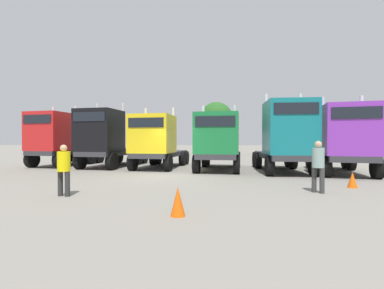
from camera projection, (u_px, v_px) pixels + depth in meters
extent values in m
plane|color=gray|center=(166.00, 176.00, 13.92)|extent=(200.00, 200.00, 0.00)
cube|color=#333338|center=(68.00, 152.00, 20.25)|extent=(2.28, 5.73, 0.30)
cube|color=red|center=(51.00, 132.00, 18.62)|extent=(2.43, 2.41, 2.57)
cube|color=black|center=(37.00, 119.00, 17.44)|extent=(2.10, 0.07, 0.55)
cylinder|color=silver|center=(76.00, 128.00, 19.68)|extent=(0.18, 0.18, 3.17)
cylinder|color=silver|center=(54.00, 128.00, 20.14)|extent=(0.18, 0.18, 3.17)
cylinder|color=#333338|center=(79.00, 149.00, 21.46)|extent=(1.12, 1.12, 0.12)
cylinder|color=black|center=(60.00, 160.00, 17.90)|extent=(0.37, 1.09, 1.09)
cylinder|color=black|center=(32.00, 159.00, 18.44)|extent=(0.37, 1.09, 1.09)
cylinder|color=black|center=(91.00, 157.00, 21.20)|extent=(0.37, 1.09, 1.09)
cylinder|color=black|center=(67.00, 157.00, 21.73)|extent=(0.37, 1.09, 1.09)
cylinder|color=black|center=(99.00, 156.00, 22.26)|extent=(0.37, 1.09, 1.09)
cylinder|color=black|center=(76.00, 156.00, 22.80)|extent=(0.37, 1.09, 1.09)
cube|color=#333338|center=(115.00, 152.00, 19.44)|extent=(2.29, 6.33, 0.30)
cube|color=black|center=(100.00, 131.00, 17.48)|extent=(2.43, 2.37, 2.64)
cube|color=black|center=(89.00, 117.00, 16.31)|extent=(2.10, 0.07, 0.55)
cylinder|color=silver|center=(123.00, 127.00, 18.56)|extent=(0.18, 0.18, 3.24)
cylinder|color=silver|center=(98.00, 127.00, 18.97)|extent=(0.18, 0.18, 3.24)
cylinder|color=#333338|center=(124.00, 149.00, 20.79)|extent=(1.12, 1.12, 0.12)
cylinder|color=black|center=(112.00, 161.00, 16.82)|extent=(0.37, 1.08, 1.08)
cylinder|color=black|center=(80.00, 161.00, 17.29)|extent=(0.37, 1.08, 1.08)
cylinder|color=black|center=(138.00, 157.00, 20.72)|extent=(0.37, 1.08, 1.08)
cylinder|color=black|center=(112.00, 157.00, 21.19)|extent=(0.37, 1.08, 1.08)
cylinder|color=black|center=(144.00, 157.00, 21.80)|extent=(0.37, 1.08, 1.08)
cylinder|color=black|center=(118.00, 156.00, 22.27)|extent=(0.37, 1.08, 1.08)
cube|color=#333338|center=(162.00, 154.00, 18.60)|extent=(2.47, 6.27, 0.30)
cube|color=yellow|center=(153.00, 134.00, 16.73)|extent=(2.50, 2.50, 2.29)
cube|color=black|center=(146.00, 123.00, 15.52)|extent=(2.10, 0.13, 0.55)
cylinder|color=silver|center=(173.00, 130.00, 17.87)|extent=(0.19, 0.19, 2.89)
cylinder|color=silver|center=(146.00, 130.00, 18.22)|extent=(0.19, 0.19, 2.89)
cylinder|color=#333338|center=(167.00, 150.00, 19.93)|extent=(1.15, 1.15, 0.12)
cylinder|color=black|center=(168.00, 163.00, 16.05)|extent=(0.39, 1.03, 1.02)
cylinder|color=black|center=(133.00, 162.00, 16.46)|extent=(0.39, 1.03, 1.02)
cylinder|color=black|center=(183.00, 159.00, 19.86)|extent=(0.39, 1.03, 1.02)
cylinder|color=black|center=(153.00, 158.00, 20.27)|extent=(0.39, 1.03, 1.02)
cylinder|color=black|center=(186.00, 158.00, 20.94)|extent=(0.39, 1.03, 1.02)
cylinder|color=black|center=(158.00, 157.00, 21.35)|extent=(0.39, 1.03, 1.02)
cube|color=#333338|center=(220.00, 154.00, 17.25)|extent=(2.51, 6.07, 0.30)
cube|color=#197238|center=(217.00, 133.00, 15.39)|extent=(2.51, 2.32, 2.26)
cube|color=black|center=(215.00, 121.00, 14.28)|extent=(2.10, 0.15, 0.55)
cylinder|color=silver|center=(235.00, 129.00, 16.44)|extent=(0.19, 0.19, 2.86)
cylinder|color=silver|center=(203.00, 129.00, 16.78)|extent=(0.19, 0.19, 2.86)
cylinder|color=#333338|center=(221.00, 150.00, 18.54)|extent=(1.16, 1.16, 0.12)
cylinder|color=black|center=(237.00, 164.00, 14.82)|extent=(0.40, 1.05, 1.04)
cylinder|color=black|center=(196.00, 164.00, 15.21)|extent=(0.40, 1.05, 1.04)
cylinder|color=black|center=(238.00, 160.00, 18.42)|extent=(0.40, 1.05, 1.04)
cylinder|color=black|center=(205.00, 159.00, 18.81)|extent=(0.40, 1.05, 1.04)
cylinder|color=black|center=(238.00, 159.00, 19.50)|extent=(0.40, 1.05, 1.04)
cylinder|color=black|center=(207.00, 158.00, 19.90)|extent=(0.40, 1.05, 1.04)
cube|color=#333338|center=(281.00, 155.00, 16.21)|extent=(3.05, 6.39, 0.30)
cube|color=#14727A|center=(289.00, 128.00, 14.33)|extent=(2.72, 2.73, 2.79)
cube|color=black|center=(296.00, 108.00, 13.10)|extent=(2.08, 0.34, 0.55)
cylinder|color=silver|center=(300.00, 124.00, 15.59)|extent=(0.20, 0.20, 3.39)
cylinder|color=silver|center=(266.00, 124.00, 15.76)|extent=(0.20, 0.20, 3.39)
cylinder|color=#333338|center=(276.00, 151.00, 17.55)|extent=(1.25, 1.25, 0.12)
cylinder|color=black|center=(314.00, 166.00, 13.76)|extent=(0.49, 1.08, 1.04)
cylinder|color=black|center=(270.00, 166.00, 13.95)|extent=(0.49, 1.08, 1.04)
cylinder|color=black|center=(293.00, 161.00, 17.58)|extent=(0.49, 1.08, 1.04)
cylinder|color=black|center=(258.00, 161.00, 17.77)|extent=(0.49, 1.08, 1.04)
cylinder|color=black|center=(288.00, 160.00, 18.68)|extent=(0.49, 1.08, 1.04)
cylinder|color=black|center=(256.00, 159.00, 18.87)|extent=(0.49, 1.08, 1.04)
cube|color=#333338|center=(338.00, 156.00, 15.52)|extent=(2.32, 6.24, 0.30)
cube|color=purple|center=(349.00, 130.00, 13.59)|extent=(2.44, 2.29, 2.52)
cube|color=black|center=(357.00, 113.00, 12.47)|extent=(2.10, 0.08, 0.55)
cylinder|color=silver|center=(361.00, 125.00, 14.58)|extent=(0.18, 0.18, 3.12)
cylinder|color=silver|center=(322.00, 125.00, 15.05)|extent=(0.18, 0.18, 3.12)
cylinder|color=#333338|center=(332.00, 151.00, 16.84)|extent=(1.12, 1.12, 0.12)
cylinder|color=black|center=(377.00, 168.00, 12.93)|extent=(0.37, 1.04, 1.03)
cylinder|color=black|center=(326.00, 167.00, 13.48)|extent=(0.37, 1.04, 1.03)
cylinder|color=black|center=(351.00, 162.00, 16.71)|extent=(0.37, 1.04, 1.03)
cylinder|color=black|center=(312.00, 161.00, 17.25)|extent=(0.37, 1.04, 1.03)
cylinder|color=black|center=(346.00, 161.00, 17.77)|extent=(0.37, 1.04, 1.03)
cylinder|color=black|center=(309.00, 160.00, 18.32)|extent=(0.37, 1.04, 1.03)
cylinder|color=#2D2D2D|center=(60.00, 184.00, 8.93)|extent=(0.17, 0.17, 0.81)
cylinder|color=#2D2D2D|center=(67.00, 184.00, 8.84)|extent=(0.17, 0.17, 0.81)
cylinder|color=yellow|center=(64.00, 161.00, 8.88)|extent=(0.43, 0.43, 0.64)
sphere|color=tan|center=(64.00, 148.00, 8.87)|extent=(0.22, 0.22, 0.22)
cylinder|color=#383838|center=(314.00, 180.00, 9.57)|extent=(0.22, 0.22, 0.87)
cylinder|color=#383838|center=(322.00, 181.00, 9.35)|extent=(0.22, 0.22, 0.87)
cylinder|color=#86A39C|center=(318.00, 158.00, 9.45)|extent=(0.56, 0.56, 0.69)
sphere|color=tan|center=(318.00, 144.00, 9.45)|extent=(0.24, 0.24, 0.24)
cone|color=#F2590C|center=(178.00, 201.00, 6.53)|extent=(0.36, 0.36, 0.70)
cone|color=#F2590C|center=(352.00, 180.00, 10.47)|extent=(0.36, 0.36, 0.61)
cylinder|color=#4C3823|center=(140.00, 146.00, 35.88)|extent=(0.36, 0.36, 2.34)
sphere|color=#286023|center=(139.00, 127.00, 35.85)|extent=(3.17, 3.17, 3.17)
cylinder|color=#4C3823|center=(216.00, 143.00, 34.76)|extent=(0.36, 0.36, 2.94)
sphere|color=#286023|center=(216.00, 119.00, 34.72)|extent=(4.18, 4.18, 4.18)
cylinder|color=#4C3823|center=(284.00, 144.00, 33.30)|extent=(0.36, 0.36, 2.78)
sphere|color=#286023|center=(284.00, 120.00, 33.26)|extent=(3.79, 3.79, 3.79)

